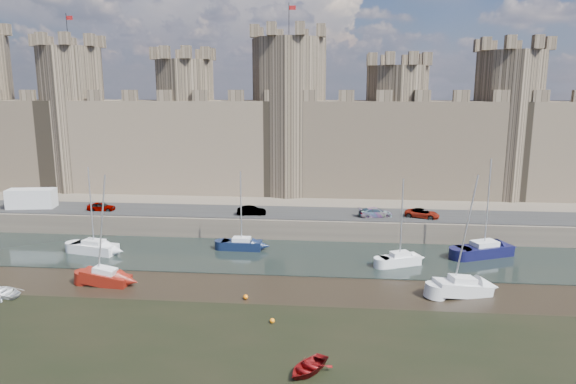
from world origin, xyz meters
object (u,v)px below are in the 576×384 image
at_px(car_0, 101,207).
at_px(van, 32,199).
at_px(car_2, 375,212).
at_px(sailboat_5, 462,287).
at_px(car_1, 252,211).
at_px(sailboat_1, 242,244).
at_px(sailboat_3, 484,249).
at_px(sailboat_4, 106,277).
at_px(sailboat_2, 400,259).
at_px(car_3, 422,213).
at_px(sailboat_0, 94,247).

relative_size(car_0, van, 0.58).
distance_m(car_2, sailboat_5, 19.41).
relative_size(car_0, car_1, 0.97).
bearing_deg(sailboat_1, sailboat_3, 1.35).
distance_m(van, sailboat_5, 55.36).
height_order(van, sailboat_4, sailboat_4).
relative_size(car_2, sailboat_3, 0.38).
relative_size(sailboat_2, sailboat_4, 0.87).
relative_size(sailboat_3, sailboat_5, 0.98).
xyz_separation_m(car_1, sailboat_4, (-11.04, -18.21, -2.33)).
xyz_separation_m(car_3, van, (-51.28, 0.49, 0.73)).
bearing_deg(sailboat_4, sailboat_3, 22.20).
xyz_separation_m(sailboat_2, sailboat_5, (4.65, -7.40, 0.03)).
bearing_deg(sailboat_2, van, 142.92).
bearing_deg(car_1, car_0, 82.39).
distance_m(car_1, car_2, 15.56).
height_order(car_1, car_2, car_2).
bearing_deg(van, car_3, -10.02).
relative_size(sailboat_0, sailboat_2, 1.07).
xyz_separation_m(sailboat_0, sailboat_2, (33.80, -0.84, -0.01)).
distance_m(car_1, sailboat_0, 19.05).
distance_m(sailboat_0, sailboat_1, 16.55).
relative_size(sailboat_2, sailboat_5, 0.83).
height_order(car_1, sailboat_3, sailboat_3).
xyz_separation_m(car_1, sailboat_0, (-16.41, -9.39, -2.33)).
xyz_separation_m(van, sailboat_3, (57.01, -7.46, -2.99)).
height_order(van, sailboat_3, sailboat_3).
distance_m(car_2, sailboat_4, 32.60).
relative_size(car_1, sailboat_1, 0.40).
height_order(car_3, sailboat_1, sailboat_1).
bearing_deg(sailboat_3, sailboat_1, 157.14).
height_order(sailboat_0, sailboat_4, sailboat_4).
xyz_separation_m(car_2, sailboat_3, (11.50, -6.85, -2.28)).
distance_m(car_0, car_3, 41.32).
bearing_deg(sailboat_1, car_3, 19.43).
bearing_deg(car_0, car_1, -93.35).
bearing_deg(sailboat_0, sailboat_2, 10.26).
relative_size(sailboat_0, sailboat_5, 0.89).
xyz_separation_m(van, sailboat_5, (52.01, -18.75, -3.03)).
xyz_separation_m(sailboat_0, sailboat_1, (16.30, 2.88, -0.03)).
bearing_deg(sailboat_1, sailboat_0, -168.98).
xyz_separation_m(car_1, sailboat_2, (17.39, -10.23, -2.34)).
relative_size(car_1, sailboat_5, 0.33).
relative_size(car_3, sailboat_3, 0.38).
xyz_separation_m(car_0, sailboat_3, (47.05, -6.79, -2.27)).
height_order(car_2, sailboat_4, sailboat_4).
bearing_deg(car_1, car_2, -94.43).
bearing_deg(sailboat_1, car_0, 161.72).
distance_m(sailboat_0, sailboat_5, 39.32).
xyz_separation_m(sailboat_1, sailboat_2, (17.50, -3.72, 0.02)).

